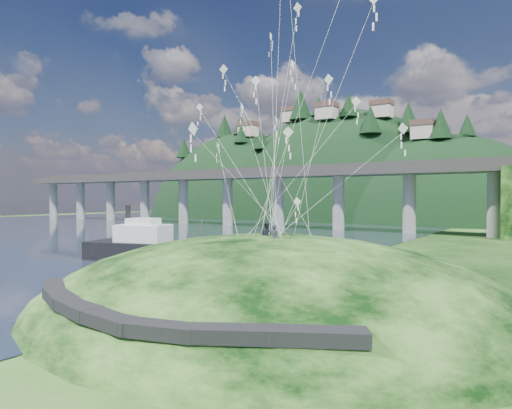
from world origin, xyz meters
The scene contains 10 objects.
ground centered at (0.00, 0.00, 0.00)m, with size 320.00×320.00×0.00m, color black.
water centered at (-72.00, 30.00, 0.01)m, with size 240.00×240.00×0.00m, color #2B374F.
grass_hill centered at (8.00, 2.00, -1.50)m, with size 36.00×32.00×13.00m.
footpath centered at (7.46, -9.74, 2.08)m, with size 22.29×5.84×0.83m.
bridge centered at (-26.46, 70.07, 9.70)m, with size 160.00×11.00×15.00m.
far_ridge centered at (-43.58, 122.17, -7.44)m, with size 153.00×70.00×94.50m.
work_barge centered at (-14.83, 13.74, 1.65)m, with size 19.54×9.79×6.60m.
wooden_dock centered at (-3.06, 7.86, 0.47)m, with size 15.14×4.56×1.07m.
kite_flyers centered at (8.16, 1.32, 5.89)m, with size 2.03×1.60×1.87m.
kite_swarm centered at (7.08, 5.18, 16.66)m, with size 19.74×15.47×20.80m.
Camera 1 is at (24.43, -24.69, 7.64)m, focal length 32.00 mm.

